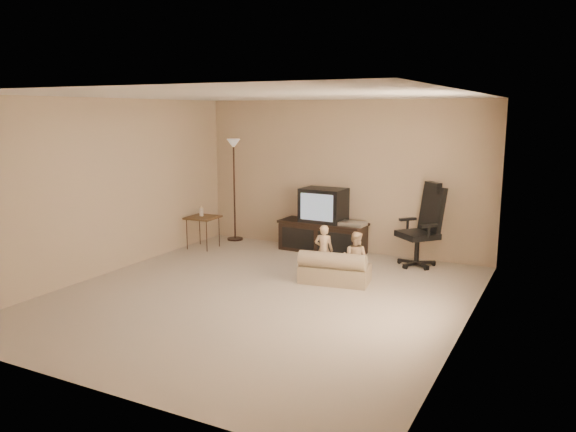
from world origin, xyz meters
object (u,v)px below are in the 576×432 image
Objects in this scene: tv_stand at (323,226)px; floor_lamp at (234,167)px; child_sofa at (334,270)px; office_chair at (422,236)px; side_table at (203,218)px; toddler_left at (324,250)px; toddler_right at (355,258)px.

tv_stand is 1.99m from floor_lamp.
tv_stand is 1.78m from child_sofa.
office_chair is 3.66m from side_table.
tv_stand reaches higher than side_table.
toddler_left is (2.51, -0.58, -0.16)m from side_table.
tv_stand reaches higher than toddler_right.
office_chair is at bearing -1.73° from tv_stand.
tv_stand is at bearing 109.89° from child_sofa.
office_chair is at bearing -109.86° from toddler_right.
office_chair reaches higher than child_sofa.
office_chair is 1.67m from child_sofa.
floor_lamp is at bearing -23.99° from toddler_right.
tv_stand is 2.06m from side_table.
toddler_left is 1.02× the size of toddler_right.
toddler_left is at bearing -12.78° from toddler_right.
office_chair reaches higher than toddler_right.
office_chair is 0.69× the size of floor_lamp.
office_chair is 1.72× the size of toddler_left.
tv_stand is at bearing -77.25° from toddler_left.
floor_lamp reaches higher than toddler_left.
side_table is at bearing 154.56° from child_sofa.
side_table is 0.74× the size of child_sofa.
floor_lamp is 1.83× the size of child_sofa.
child_sofa is 0.33m from toddler_right.
child_sofa is 0.41m from toddler_left.
child_sofa is at bearing 125.33° from toddler_left.
tv_stand is 1.41m from toddler_left.
toddler_right is at bearing -27.53° from floor_lamp.
side_table is at bearing -10.02° from toddler_right.
office_chair is at bearing -3.02° from floor_lamp.
floor_lamp is 2.52× the size of toddler_right.
toddler_left is at bearing -12.96° from side_table.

